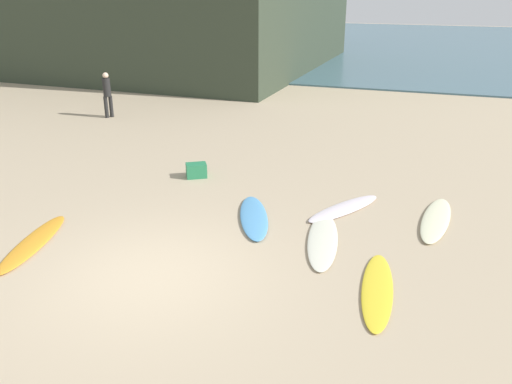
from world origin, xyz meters
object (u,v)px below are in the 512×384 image
surfboard_1 (377,290)px  surfboard_5 (344,208)px  surfboard_2 (323,240)px  beach_cooler (196,170)px  surfboard_4 (254,217)px  surfboard_0 (33,243)px  beachgoer_near (107,93)px  surfboard_3 (436,219)px

surfboard_1 → surfboard_5: 3.37m
surfboard_2 → beach_cooler: beach_cooler is taller
surfboard_4 → surfboard_5: 2.09m
surfboard_0 → beach_cooler: bearing=59.6°
surfboard_1 → beachgoer_near: 14.29m
surfboard_2 → beachgoer_near: size_ratio=1.54×
surfboard_4 → beach_cooler: beach_cooler is taller
surfboard_3 → beach_cooler: beach_cooler is taller
surfboard_0 → beach_cooler: 4.76m
surfboard_1 → beachgoer_near: bearing=135.3°
surfboard_1 → surfboard_4: (-2.88, 2.08, 0.01)m
surfboard_2 → surfboard_1: bearing=-60.2°
surfboard_3 → beach_cooler: 6.09m
surfboard_3 → beach_cooler: size_ratio=4.82×
beachgoer_near → surfboard_2: bearing=-97.0°
surfboard_2 → surfboard_4: surfboard_4 is taller
beach_cooler → surfboard_5: bearing=-12.8°
surfboard_1 → beach_cooler: beach_cooler is taller
surfboard_0 → beachgoer_near: (-4.41, 9.49, 0.89)m
surfboard_3 → beachgoer_near: 13.26m
surfboard_5 → beachgoer_near: size_ratio=1.35×
surfboard_4 → surfboard_0: bearing=11.6°
surfboard_3 → surfboard_5: surfboard_3 is taller
surfboard_5 → surfboard_2: bearing=-64.3°
surfboard_1 → surfboard_4: 3.56m
beachgoer_near → beach_cooler: 7.70m
surfboard_0 → surfboard_5: surfboard_5 is taller
surfboard_1 → surfboard_5: size_ratio=1.09×
surfboard_4 → beachgoer_near: 10.75m
surfboard_0 → surfboard_2: bearing=7.0°
surfboard_5 → surfboard_3: bearing=31.1°
surfboard_5 → beach_cooler: bearing=-162.6°
surfboard_4 → beach_cooler: bearing=-64.0°
surfboard_0 → surfboard_3: (7.46, 3.64, 0.01)m
surfboard_2 → surfboard_0: bearing=-170.0°
surfboard_3 → surfboard_4: size_ratio=1.08×
surfboard_0 → surfboard_5: (5.49, 3.61, 0.01)m
surfboard_0 → surfboard_5: 6.57m
surfboard_2 → surfboard_3: size_ratio=1.02×
surfboard_3 → surfboard_5: (-1.97, -0.03, -0.00)m
surfboard_3 → surfboard_5: 1.97m
surfboard_0 → surfboard_3: surfboard_3 is taller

